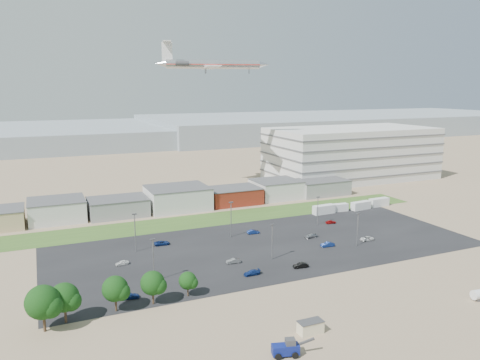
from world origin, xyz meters
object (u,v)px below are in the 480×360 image
box_trailer_a (324,209)px  parked_car_9 (162,243)px  parked_car_5 (122,263)px  parked_car_10 (129,296)px  parked_car_4 (233,261)px  telehandler (285,348)px  portable_shed (310,327)px  parked_car_0 (367,239)px  parked_car_8 (331,222)px  parked_car_13 (301,265)px  parked_car_3 (252,273)px  parked_car_11 (253,232)px  airliner (213,64)px  parked_car_12 (311,236)px  parked_car_1 (327,244)px  tree_far_left (43,306)px

box_trailer_a → parked_car_9: 62.43m
parked_car_5 → parked_car_10: bearing=-13.3°
parked_car_4 → telehandler: bearing=-5.4°
portable_shed → parked_car_5: 54.50m
telehandler → parked_car_0: bearing=55.7°
parked_car_8 → parked_car_13: 41.66m
portable_shed → parked_car_10: (-27.67, 27.74, -0.58)m
box_trailer_a → parked_car_10: bearing=-154.7°
parked_car_9 → parked_car_0: bearing=-106.5°
box_trailer_a → parked_car_13: bearing=-132.9°
parked_car_3 → parked_car_9: (-14.31, 30.17, 0.01)m
parked_car_0 → parked_car_11: parked_car_11 is taller
parked_car_5 → parked_car_8: parked_car_8 is taller
parked_car_9 → parked_car_10: (-15.07, -31.32, 0.00)m
airliner → parked_car_12: size_ratio=11.59×
parked_car_9 → parked_car_3: bearing=-151.2°
parked_car_8 → parked_car_10: bearing=119.4°
parked_car_8 → parked_car_5: bearing=104.7°
telehandler → parked_car_5: (-17.87, 52.75, -0.95)m
parked_car_1 → parked_car_13: size_ratio=1.04×
portable_shed → parked_car_12: (29.95, 47.58, -0.60)m
portable_shed → parked_car_10: 39.19m
portable_shed → parked_car_0: 58.41m
portable_shed → parked_car_13: bearing=62.7°
telehandler → parked_car_11: bearing=84.9°
parked_car_5 → telehandler: bearing=10.9°
parked_car_4 → parked_car_11: bearing=148.9°
parked_car_11 → telehandler: bearing=161.9°
parked_car_5 → parked_car_9: (13.10, 11.01, 0.04)m
telehandler → parked_car_4: 43.33m
tree_far_left → parked_car_1: (74.50, 18.54, -4.40)m
airliner → parked_car_9: size_ratio=10.81×
parked_car_0 → parked_car_8: 19.05m
parked_car_1 → parked_car_9: bearing=-111.4°
parked_car_8 → parked_car_13: bearing=142.0°
parked_car_4 → parked_car_12: bearing=114.3°
parked_car_0 → parked_car_3: parked_car_3 is taller
parked_car_0 → parked_car_1: size_ratio=1.07×
parked_car_4 → box_trailer_a: bearing=128.9°
box_trailer_a → parked_car_11: size_ratio=2.16×
parked_car_5 → parked_car_12: (55.66, -0.48, 0.02)m
telehandler → parked_car_3: telehandler is taller
parked_car_5 → parked_car_11: 42.76m
parked_car_1 → parked_car_10: (-57.64, -11.03, -0.04)m
parked_car_3 → parked_car_5: size_ratio=1.23×
parked_car_4 → parked_car_10: 30.02m
parked_car_4 → parked_car_5: bearing=-105.4°
airliner → parked_car_1: bearing=-73.3°
telehandler → tree_far_left: 44.50m
telehandler → parked_car_0: (51.57, 43.42, -0.94)m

